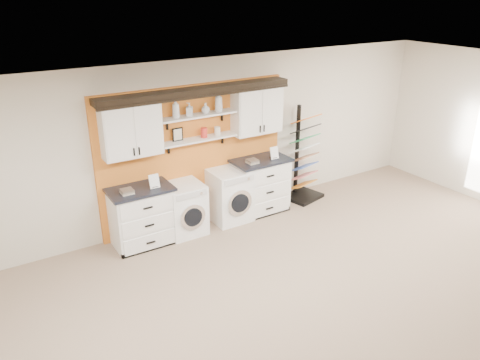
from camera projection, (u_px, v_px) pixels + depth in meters
floor at (357, 356)px, 5.28m from camera, size 10.00×10.00×0.00m
ceiling at (387, 114)px, 4.20m from camera, size 10.00×10.00×0.00m
wall_back at (194, 143)px, 7.88m from camera, size 10.00×0.00×10.00m
accent_panel at (195, 155)px, 7.93m from camera, size 3.40×0.07×2.40m
upper_cabinet_left at (131, 129)px, 6.98m from camera, size 0.90×0.35×0.84m
upper_cabinet_right at (257, 109)px, 8.08m from camera, size 0.90×0.35×0.84m
shelf_lower at (199, 139)px, 7.67m from camera, size 1.32×0.28×0.03m
shelf_upper at (198, 115)px, 7.52m from camera, size 1.32×0.28×0.03m
crown_molding at (197, 91)px, 7.37m from camera, size 3.30×0.41×0.13m
picture_frame at (178, 134)px, 7.49m from camera, size 0.18×0.02×0.22m
canister_red at (204, 133)px, 7.68m from camera, size 0.11×0.11×0.16m
canister_cream at (217, 131)px, 7.81m from camera, size 0.10×0.10×0.14m
base_cabinet_left at (142, 216)px, 7.40m from camera, size 0.99×0.66×0.97m
base_cabinet_right at (260, 185)px, 8.49m from camera, size 1.03×0.66×1.01m
washer at (184, 208)px, 7.77m from camera, size 0.62×0.71×0.87m
dryer at (230, 195)px, 8.19m from camera, size 0.66×0.71×0.93m
sample_rack at (303, 171)px, 8.99m from camera, size 0.77×0.69×1.82m
soap_bottle_a at (176, 108)px, 7.27m from camera, size 0.14×0.14×0.30m
soap_bottle_b at (189, 109)px, 7.40m from camera, size 0.13×0.13×0.21m
soap_bottle_c at (205, 108)px, 7.54m from camera, size 0.17×0.17×0.17m
soap_bottle_d at (219, 101)px, 7.63m from camera, size 0.18×0.18×0.34m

